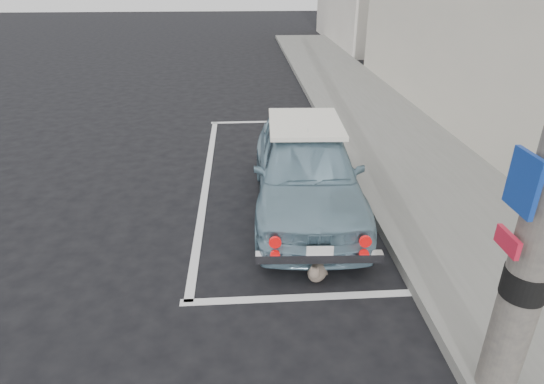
{
  "coord_description": "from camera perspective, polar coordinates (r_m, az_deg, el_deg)",
  "views": [
    {
      "loc": [
        -0.19,
        -4.82,
        3.58
      ],
      "look_at": [
        0.19,
        0.89,
        0.75
      ],
      "focal_mm": 30.0,
      "sensor_mm": 36.0,
      "label": 1
    }
  ],
  "objects": [
    {
      "name": "retro_coupe",
      "position": [
        7.28,
        4.3,
        2.97
      ],
      "size": [
        1.85,
        4.19,
        1.4
      ],
      "rotation": [
        0.0,
        0.0,
        -0.05
      ],
      "color": "#7396A8",
      "rests_on": "ground"
    },
    {
      "name": "pline_side",
      "position": [
        8.63,
        -8.21,
        1.55
      ],
      "size": [
        0.12,
        7.0,
        0.01
      ],
      "primitive_type": "cube",
      "color": "silver",
      "rests_on": "ground"
    },
    {
      "name": "sidewalk",
      "position": [
        8.38,
        20.43,
        -0.17
      ],
      "size": [
        2.8,
        40.0,
        0.15
      ],
      "primitive_type": "cube",
      "color": "slate",
      "rests_on": "ground"
    },
    {
      "name": "ground",
      "position": [
        6.01,
        -1.29,
        -10.28
      ],
      "size": [
        80.0,
        80.0,
        0.0
      ],
      "primitive_type": "plane",
      "color": "black",
      "rests_on": "ground"
    },
    {
      "name": "cat",
      "position": [
        5.87,
        5.69,
        -9.78
      ],
      "size": [
        0.37,
        0.51,
        0.3
      ],
      "rotation": [
        0.0,
        0.0,
        -0.4
      ],
      "color": "#665C4D",
      "rests_on": "ground"
    },
    {
      "name": "pline_front",
      "position": [
        11.89,
        -0.33,
        8.82
      ],
      "size": [
        3.0,
        0.12,
        0.01
      ],
      "primitive_type": "cube",
      "color": "silver",
      "rests_on": "ground"
    },
    {
      "name": "pline_rear",
      "position": [
        5.65,
        4.16,
        -13.04
      ],
      "size": [
        3.0,
        0.12,
        0.01
      ],
      "primitive_type": "cube",
      "color": "silver",
      "rests_on": "ground"
    }
  ]
}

